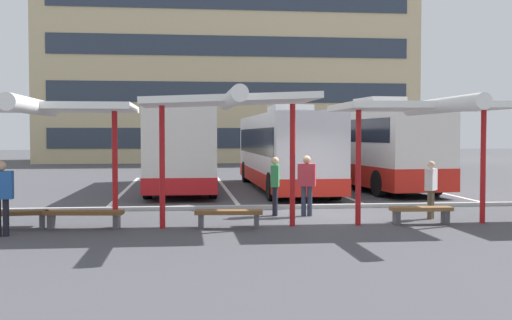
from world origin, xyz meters
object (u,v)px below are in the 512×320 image
at_px(waiting_shelter_1, 229,103).
at_px(coach_bus_2, 366,147).
at_px(bench_1, 84,215).
at_px(bench_2, 229,215).
at_px(coach_bus_0, 182,147).
at_px(waiting_passenger_1, 307,181).
at_px(bench_0, 9,216).
at_px(waiting_shelter_0, 44,110).
at_px(waiting_passenger_2, 275,182).
at_px(waiting_passenger_0, 431,186).
at_px(coach_bus_1, 284,151).
at_px(bench_3, 421,211).
at_px(waiting_passenger_3, 2,192).
at_px(waiting_shelter_2, 426,109).

bearing_deg(waiting_shelter_1, coach_bus_2, 59.21).
relative_size(bench_1, bench_2, 1.15).
bearing_deg(coach_bus_0, waiting_passenger_1, -68.92).
height_order(bench_0, waiting_shelter_1, waiting_shelter_1).
bearing_deg(waiting_shelter_0, waiting_passenger_2, 18.98).
height_order(waiting_shelter_0, waiting_passenger_2, waiting_shelter_0).
height_order(coach_bus_0, bench_1, coach_bus_0).
height_order(bench_1, waiting_passenger_2, waiting_passenger_2).
bearing_deg(waiting_passenger_0, coach_bus_1, 105.15).
relative_size(coach_bus_0, waiting_shelter_0, 2.14).
bearing_deg(bench_1, waiting_shelter_0, -173.44).
distance_m(waiting_shelter_0, bench_2, 5.15).
height_order(coach_bus_1, waiting_passenger_0, coach_bus_1).
height_order(waiting_shelter_1, waiting_passenger_0, waiting_shelter_1).
xyz_separation_m(coach_bus_2, waiting_shelter_1, (-6.84, -11.48, 1.31)).
distance_m(coach_bus_2, bench_0, 16.48).
xyz_separation_m(coach_bus_2, bench_3, (-1.84, -11.26, -1.44)).
bearing_deg(bench_1, waiting_passenger_0, 4.81).
height_order(waiting_passenger_2, waiting_passenger_3, waiting_passenger_3).
bearing_deg(bench_2, waiting_shelter_1, -90.00).
xyz_separation_m(coach_bus_1, bench_2, (-3.07, -10.62, -1.29)).
xyz_separation_m(bench_2, waiting_shelter_2, (5.00, -0.12, 2.62)).
height_order(coach_bus_0, waiting_passenger_1, coach_bus_0).
xyz_separation_m(coach_bus_1, waiting_passenger_1, (-0.70, -8.54, -0.62)).
bearing_deg(bench_0, waiting_shelter_1, -5.17).
bearing_deg(coach_bus_2, waiting_passenger_3, -135.00).
xyz_separation_m(waiting_shelter_1, waiting_passenger_1, (2.37, 2.16, -2.09)).
distance_m(waiting_shelter_2, waiting_passenger_3, 10.42).
xyz_separation_m(bench_1, waiting_shelter_2, (8.55, -0.44, 2.62)).
height_order(waiting_passenger_0, waiting_passenger_3, waiting_passenger_3).
relative_size(coach_bus_1, waiting_passenger_0, 7.48).
relative_size(coach_bus_0, bench_1, 5.64).
relative_size(coach_bus_0, waiting_shelter_2, 2.31).
distance_m(coach_bus_0, waiting_shelter_2, 13.01).
bearing_deg(coach_bus_2, coach_bus_1, -168.30).
relative_size(coach_bus_0, waiting_passenger_3, 6.37).
distance_m(coach_bus_0, waiting_passenger_0, 12.28).
bearing_deg(bench_3, coach_bus_1, 100.42).
bearing_deg(bench_0, waiting_passenger_1, 12.24).
xyz_separation_m(coach_bus_2, bench_1, (-10.39, -11.08, -1.44)).
bearing_deg(waiting_shelter_0, waiting_passenger_3, -131.24).
distance_m(bench_0, waiting_shelter_1, 6.03).
bearing_deg(bench_3, coach_bus_0, 118.99).
height_order(bench_0, waiting_passenger_3, waiting_passenger_3).
relative_size(bench_0, waiting_shelter_2, 0.40).
xyz_separation_m(coach_bus_1, waiting_passenger_0, (2.58, -9.52, -0.71)).
xyz_separation_m(bench_0, waiting_passenger_2, (6.84, 1.85, 0.63)).
xyz_separation_m(coach_bus_1, bench_0, (-8.42, -10.21, -1.28)).
bearing_deg(bench_2, waiting_shelter_2, -1.33).
distance_m(bench_3, waiting_passenger_0, 1.29).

